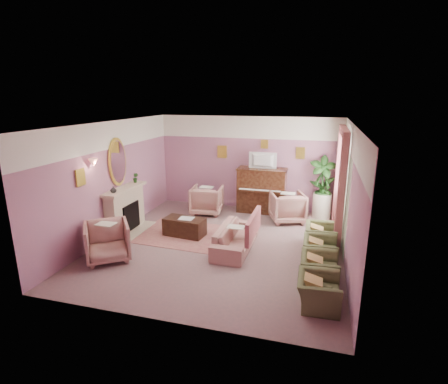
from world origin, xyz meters
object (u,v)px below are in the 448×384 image
(coffee_table, at_px, (185,227))
(sofa, at_px, (236,233))
(floral_armchair_front, at_px, (107,240))
(floral_armchair_left, at_px, (207,199))
(television, at_px, (262,159))
(floral_armchair_right, at_px, (287,206))
(piano, at_px, (262,191))
(side_table, at_px, (322,206))
(olive_chair_d, at_px, (321,232))
(olive_chair_b, at_px, (320,264))
(olive_chair_c, at_px, (320,247))
(olive_chair_a, at_px, (319,287))

(coffee_table, xyz_separation_m, sofa, (1.41, -0.41, 0.14))
(floral_armchair_front, bearing_deg, floral_armchair_left, 72.95)
(television, distance_m, floral_armchair_right, 1.54)
(piano, relative_size, side_table, 2.00)
(television, relative_size, floral_armchair_left, 0.88)
(floral_armchair_front, xyz_separation_m, olive_chair_d, (4.33, 1.91, -0.11))
(coffee_table, bearing_deg, olive_chair_d, 4.05)
(coffee_table, distance_m, olive_chair_b, 3.56)
(television, xyz_separation_m, olive_chair_c, (1.75, -2.91, -1.25))
(floral_armchair_left, distance_m, olive_chair_c, 4.04)
(piano, xyz_separation_m, floral_armchair_front, (-2.58, -4.05, -0.20))
(coffee_table, relative_size, olive_chair_c, 1.25)
(olive_chair_c, bearing_deg, olive_chair_a, -90.00)
(coffee_table, bearing_deg, floral_armchair_front, -122.45)
(television, xyz_separation_m, sofa, (-0.11, -2.73, -1.23))
(coffee_table, height_order, floral_armchair_right, floral_armchair_right)
(television, bearing_deg, coffee_table, -123.14)
(floral_armchair_left, bearing_deg, television, 19.66)
(piano, xyz_separation_m, olive_chair_c, (1.75, -2.96, -0.30))
(coffee_table, relative_size, floral_armchair_left, 1.10)
(coffee_table, distance_m, olive_chair_c, 3.32)
(television, height_order, floral_armchair_left, television)
(floral_armchair_right, bearing_deg, olive_chair_b, -73.83)
(olive_chair_b, bearing_deg, olive_chair_a, -90.00)
(television, height_order, floral_armchair_front, television)
(floral_armchair_front, bearing_deg, olive_chair_d, 23.80)
(floral_armchair_right, xyz_separation_m, olive_chair_c, (0.91, -2.32, -0.11))
(piano, height_order, olive_chair_c, piano)
(piano, distance_m, olive_chair_c, 3.45)
(television, bearing_deg, side_table, 0.33)
(television, distance_m, olive_chair_c, 3.62)
(piano, height_order, olive_chair_a, piano)
(coffee_table, xyz_separation_m, floral_armchair_front, (-1.07, -1.68, 0.23))
(olive_chair_a, xyz_separation_m, olive_chair_b, (0.00, 0.82, 0.00))
(sofa, height_order, side_table, sofa)
(floral_armchair_front, bearing_deg, sofa, 27.23)
(coffee_table, relative_size, floral_armchair_right, 1.10)
(piano, height_order, sofa, piano)
(piano, xyz_separation_m, olive_chair_d, (1.75, -2.14, -0.30))
(floral_armchair_right, xyz_separation_m, olive_chair_d, (0.91, -1.50, -0.11))
(floral_armchair_front, relative_size, olive_chair_c, 1.13)
(coffee_table, height_order, olive_chair_a, olive_chair_a)
(floral_armchair_left, relative_size, floral_armchair_right, 1.00)
(floral_armchair_left, bearing_deg, floral_armchair_right, -1.03)
(sofa, xyz_separation_m, floral_armchair_front, (-2.47, -1.27, 0.08))
(floral_armchair_left, bearing_deg, side_table, 9.61)
(piano, xyz_separation_m, floral_armchair_right, (0.83, -0.64, -0.20))
(sofa, bearing_deg, olive_chair_b, -28.41)
(television, distance_m, coffee_table, 3.10)
(olive_chair_d, bearing_deg, floral_armchair_left, 154.69)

